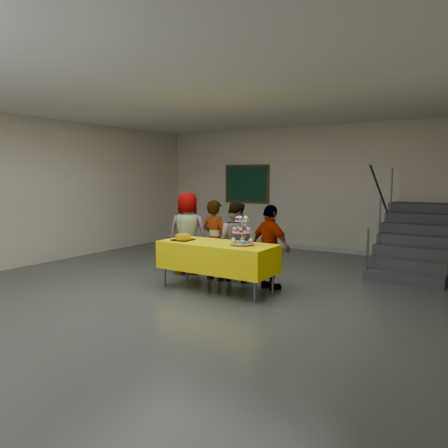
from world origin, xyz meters
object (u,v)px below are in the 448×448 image
object	(u,v)px
schoolchild_b	(215,240)
staircase	(418,244)
schoolchild_a	(188,233)
noticeboard	(247,184)
bake_table	(217,256)
cupcake_stand	(242,233)
schoolchild_c	(235,241)
schoolchild_d	(270,247)
bear_cake	(183,237)

from	to	relation	value
schoolchild_b	staircase	xyz separation A→B (m)	(2.85, 2.90, -0.22)
schoolchild_a	staircase	xyz separation A→B (m)	(3.55, 2.78, -0.27)
noticeboard	bake_table	bearing A→B (deg)	-65.75
cupcake_stand	schoolchild_a	size ratio (longest dim) A/B	0.29
schoolchild_b	schoolchild_c	size ratio (longest dim) A/B	1.02
schoolchild_d	noticeboard	world-z (taller)	noticeboard
noticeboard	bear_cake	bearing A→B (deg)	-73.18
bear_cake	schoolchild_a	world-z (taller)	schoolchild_a
bear_cake	schoolchild_c	world-z (taller)	schoolchild_c
bake_table	noticeboard	size ratio (longest dim) A/B	1.45
schoolchild_c	staircase	size ratio (longest dim) A/B	0.57
cupcake_stand	bear_cake	world-z (taller)	cupcake_stand
schoolchild_b	staircase	distance (m)	4.08
bear_cake	schoolchild_c	size ratio (longest dim) A/B	0.26
staircase	schoolchild_c	bearing A→B (deg)	-132.56
schoolchild_c	schoolchild_d	distance (m)	0.82
schoolchild_b	schoolchild_d	world-z (taller)	schoolchild_b
schoolchild_c	cupcake_stand	bearing A→B (deg)	123.82
noticeboard	schoolchild_c	bearing A→B (deg)	-63.00
bake_table	bear_cake	world-z (taller)	bear_cake
cupcake_stand	schoolchild_a	distance (m)	1.74
schoolchild_d	noticeboard	distance (m)	4.71
schoolchild_b	schoolchild_c	xyz separation A→B (m)	(0.33, 0.15, -0.02)
bear_cake	schoolchild_b	size ratio (longest dim) A/B	0.25
bear_cake	cupcake_stand	bearing A→B (deg)	5.96
bear_cake	schoolchild_a	xyz separation A→B (m)	(-0.53, 0.81, -0.07)
bake_table	noticeboard	distance (m)	4.87
schoolchild_c	schoolchild_d	size ratio (longest dim) A/B	1.01
bake_table	schoolchild_d	size ratio (longest dim) A/B	1.37
noticeboard	schoolchild_d	bearing A→B (deg)	-55.42
schoolchild_d	staircase	bearing A→B (deg)	-102.35
schoolchild_a	schoolchild_b	bearing A→B (deg)	149.57
bear_cake	schoolchild_b	bearing A→B (deg)	76.31
bake_table	bear_cake	distance (m)	0.68
schoolchild_b	noticeboard	bearing A→B (deg)	-63.13
schoolchild_b	noticeboard	size ratio (longest dim) A/B	1.08
cupcake_stand	schoolchild_b	xyz separation A→B (m)	(-0.89, 0.57, -0.25)
schoolchild_a	schoolchild_b	xyz separation A→B (m)	(0.69, -0.13, -0.06)
bake_table	schoolchild_d	xyz separation A→B (m)	(0.67, 0.53, 0.13)
bear_cake	schoolchild_d	size ratio (longest dim) A/B	0.26
cupcake_stand	staircase	size ratio (longest dim) A/B	0.19
bear_cake	noticeboard	world-z (taller)	noticeboard
bear_cake	schoolchild_d	distance (m)	1.43
bake_table	cupcake_stand	xyz separation A→B (m)	(0.44, 0.02, 0.40)
bake_table	schoolchild_a	xyz separation A→B (m)	(-1.14, 0.72, 0.21)
cupcake_stand	schoolchild_c	world-z (taller)	schoolchild_c
bear_cake	noticeboard	distance (m)	4.68
cupcake_stand	noticeboard	bearing A→B (deg)	119.05
schoolchild_a	noticeboard	xyz separation A→B (m)	(-0.81, 3.61, 0.84)
staircase	noticeboard	world-z (taller)	noticeboard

